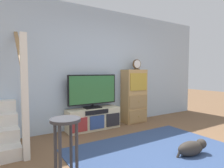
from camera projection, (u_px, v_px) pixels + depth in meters
name	position (u px, v px, depth m)	size (l,w,h in m)	color
back_wall	(100.00, 68.00, 4.44)	(6.40, 0.12, 2.70)	#A8BCD1
area_rug	(156.00, 152.00, 2.95)	(2.60, 1.80, 0.01)	navy
media_console	(93.00, 119.00, 4.13)	(1.18, 0.38, 0.47)	beige
television	(93.00, 90.00, 4.11)	(1.12, 0.22, 0.73)	black
side_cabinet	(134.00, 96.00, 4.71)	(0.58, 0.38, 1.31)	tan
desk_clock	(137.00, 65.00, 4.68)	(0.23, 0.08, 0.25)	#4C3823
bar_stool_near	(66.00, 135.00, 2.12)	(0.34, 0.34, 0.74)	#333338
dog	(192.00, 148.00, 2.84)	(0.54, 0.28, 0.23)	#332D28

